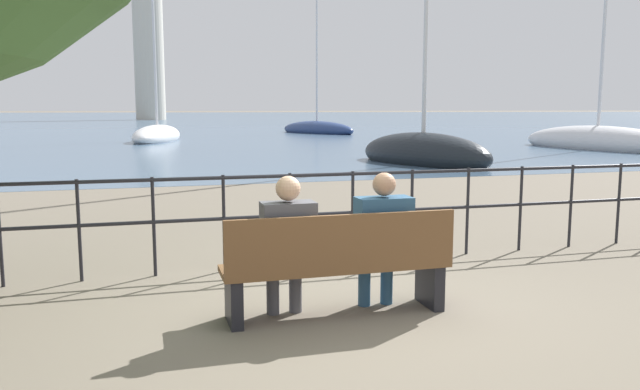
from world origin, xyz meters
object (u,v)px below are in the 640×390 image
park_bench (338,266)px  sailboat_4 (423,152)px  seated_person_left (287,241)px  sailboat_2 (157,136)px  sailboat_3 (597,142)px  sailboat_0 (317,129)px  harbor_lighthouse (148,39)px  seated_person_right (382,235)px

park_bench → sailboat_4: 15.21m
seated_person_left → sailboat_4: sailboat_4 is taller
seated_person_left → sailboat_4: bearing=60.5°
sailboat_2 → sailboat_3: sailboat_2 is taller
sailboat_4 → sailboat_3: bearing=6.5°
sailboat_0 → sailboat_2: (-11.30, -8.00, -0.02)m
seated_person_left → harbor_lighthouse: harbor_lighthouse is taller
park_bench → sailboat_2: sailboat_2 is taller
sailboat_3 → seated_person_left: bearing=-143.1°
seated_person_left → sailboat_0: (11.02, 38.31, -0.35)m
sailboat_0 → sailboat_4: size_ratio=1.03×
sailboat_3 → seated_person_right: bearing=-141.7°
sailboat_0 → harbor_lighthouse: size_ratio=0.45×
seated_person_left → seated_person_right: bearing=-0.1°
seated_person_left → sailboat_0: size_ratio=0.10×
seated_person_left → seated_person_right: seated_person_right is taller
sailboat_3 → sailboat_4: (-10.41, -4.50, 0.04)m
park_bench → harbor_lighthouse: harbor_lighthouse is taller
sailboat_2 → harbor_lighthouse: 69.40m
park_bench → sailboat_3: (17.54, 17.94, -0.12)m
park_bench → harbor_lighthouse: 99.43m
sailboat_2 → sailboat_4: bearing=-49.8°
seated_person_left → seated_person_right: 0.84m
sailboat_0 → sailboat_2: bearing=-166.0°
sailboat_4 → seated_person_right: bearing=-133.6°
sailboat_2 → sailboat_0: bearing=50.8°
park_bench → sailboat_3: bearing=45.6°
sailboat_2 → sailboat_3: 22.09m
seated_person_right → sailboat_0: bearing=75.1°
sailboat_2 → harbor_lighthouse: harbor_lighthouse is taller
sailboat_3 → sailboat_4: sailboat_4 is taller
seated_person_left → sailboat_3: (17.96, 17.86, -0.35)m
sailboat_4 → sailboat_0: bearing=65.2°
park_bench → sailboat_0: size_ratio=0.16×
sailboat_0 → sailboat_4: 25.20m
park_bench → sailboat_4: bearing=62.0°
park_bench → seated_person_right: 0.48m
seated_person_right → sailboat_2: (-1.12, 30.31, -0.37)m
seated_person_left → seated_person_right: size_ratio=1.00×
park_bench → seated_person_right: (0.42, 0.08, 0.23)m
sailboat_2 → sailboat_3: size_ratio=1.05×
sailboat_3 → harbor_lighthouse: size_ratio=0.32×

